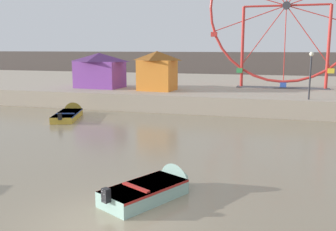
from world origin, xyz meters
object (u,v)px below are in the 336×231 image
object	(u,v)px
ferris_wheel_red_frame	(286,8)
motorboat_seafoam	(158,187)
promenade_lamp_near	(311,68)
motorboat_mustard_yellow	(70,113)
carnival_booth_orange_canopy	(157,70)
carnival_booth_purple_stall	(100,70)

from	to	relation	value
ferris_wheel_red_frame	motorboat_seafoam	bearing A→B (deg)	-99.93
motorboat_seafoam	promenade_lamp_near	distance (m)	18.43
promenade_lamp_near	ferris_wheel_red_frame	bearing A→B (deg)	103.13
motorboat_seafoam	motorboat_mustard_yellow	size ratio (longest dim) A/B	0.75
motorboat_seafoam	carnival_booth_orange_canopy	world-z (taller)	carnival_booth_orange_canopy
promenade_lamp_near	carnival_booth_orange_canopy	bearing A→B (deg)	167.77
motorboat_seafoam	carnival_booth_purple_stall	bearing A→B (deg)	58.40
motorboat_mustard_yellow	ferris_wheel_red_frame	xyz separation A→B (m)	(15.32, 11.95, 8.41)
motorboat_mustard_yellow	carnival_booth_orange_canopy	world-z (taller)	carnival_booth_orange_canopy
motorboat_seafoam	motorboat_mustard_yellow	world-z (taller)	motorboat_seafoam
carnival_booth_purple_stall	promenade_lamp_near	distance (m)	18.72
ferris_wheel_red_frame	carnival_booth_orange_canopy	distance (m)	13.00
motorboat_mustard_yellow	carnival_booth_purple_stall	bearing A→B (deg)	-8.70
motorboat_seafoam	carnival_booth_orange_canopy	size ratio (longest dim) A/B	1.15
ferris_wheel_red_frame	carnival_booth_orange_canopy	size ratio (longest dim) A/B	4.14
motorboat_seafoam	motorboat_mustard_yellow	distance (m)	16.87
carnival_booth_purple_stall	promenade_lamp_near	world-z (taller)	promenade_lamp_near
motorboat_seafoam	promenade_lamp_near	world-z (taller)	promenade_lamp_near
ferris_wheel_red_frame	carnival_booth_orange_canopy	world-z (taller)	ferris_wheel_red_frame
carnival_booth_orange_canopy	motorboat_seafoam	bearing A→B (deg)	-67.89
carnival_booth_orange_canopy	carnival_booth_purple_stall	distance (m)	5.97
carnival_booth_purple_stall	carnival_booth_orange_canopy	bearing A→B (deg)	-3.01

